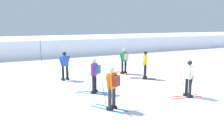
# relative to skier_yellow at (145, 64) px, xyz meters

# --- Properties ---
(ground_plane) EXTENTS (120.00, 120.00, 0.00)m
(ground_plane) POSITION_rel_skier_yellow_xyz_m (-0.50, -3.28, -0.92)
(ground_plane) COLOR white
(far_snow_ridge) EXTENTS (80.00, 8.73, 1.75)m
(far_snow_ridge) POSITION_rel_skier_yellow_xyz_m (-0.50, 15.76, -0.04)
(far_snow_ridge) COLOR white
(far_snow_ridge) RESTS_ON ground
(skier_yellow) EXTENTS (1.46, 1.31, 1.71)m
(skier_yellow) POSITION_rel_skier_yellow_xyz_m (0.00, 0.00, 0.00)
(skier_yellow) COLOR black
(skier_yellow) RESTS_ON ground
(skier_white) EXTENTS (1.64, 0.99, 1.71)m
(skier_white) POSITION_rel_skier_yellow_xyz_m (-0.28, -3.88, 0.00)
(skier_white) COLOR red
(skier_white) RESTS_ON ground
(skier_blue) EXTENTS (0.98, 1.64, 1.71)m
(skier_blue) POSITION_rel_skier_yellow_xyz_m (-4.47, 1.83, 0.00)
(skier_blue) COLOR silver
(skier_blue) RESTS_ON ground
(skier_green) EXTENTS (0.98, 1.64, 1.71)m
(skier_green) POSITION_rel_skier_yellow_xyz_m (-0.40, 1.88, 0.04)
(skier_green) COLOR red
(skier_green) RESTS_ON ground
(skier_purple) EXTENTS (1.49, 1.28, 1.71)m
(skier_purple) POSITION_rel_skier_yellow_xyz_m (-3.89, -1.39, 0.04)
(skier_purple) COLOR #237AC6
(skier_purple) RESTS_ON ground
(skier_orange) EXTENTS (1.11, 1.58, 1.71)m
(skier_orange) POSITION_rel_skier_yellow_xyz_m (-4.14, -3.79, 0.04)
(skier_orange) COLOR #237AC6
(skier_orange) RESTS_ON ground
(trail_marker_pole) EXTENTS (0.04, 0.04, 2.14)m
(trail_marker_pole) POSITION_rel_skier_yellow_xyz_m (-4.73, 8.21, 0.16)
(trail_marker_pole) COLOR #1E56AD
(trail_marker_pole) RESTS_ON ground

